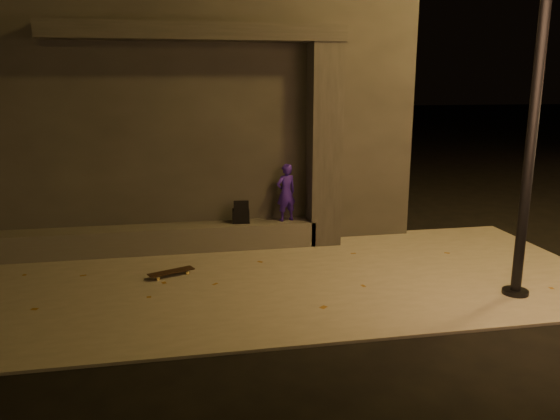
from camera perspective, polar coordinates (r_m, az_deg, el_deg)
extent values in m
plane|color=black|center=(6.56, -1.53, -13.76)|extent=(120.00, 120.00, 0.00)
cube|color=slate|center=(8.37, -3.77, -7.48)|extent=(11.00, 4.40, 0.04)
cube|color=#343230|center=(12.28, -11.37, 11.26)|extent=(9.00, 5.00, 5.20)
cube|color=#55534D|center=(9.92, -13.72, -3.01)|extent=(6.00, 0.55, 0.45)
cube|color=#343230|center=(9.94, 4.62, 6.65)|extent=(0.55, 0.55, 3.60)
cube|color=#343230|center=(9.61, -8.65, 17.91)|extent=(5.00, 0.70, 0.28)
imported|color=#3519A7|center=(9.91, 0.63, 1.84)|extent=(0.44, 0.36, 1.05)
cube|color=black|center=(9.87, -4.12, -0.63)|extent=(0.32, 0.22, 0.25)
cube|color=black|center=(9.82, -4.14, 0.58)|extent=(0.27, 0.05, 0.18)
cube|color=black|center=(8.66, -11.30, -6.33)|extent=(0.73, 0.45, 0.01)
cylinder|color=#D2B054|center=(8.83, -10.03, -6.22)|extent=(0.06, 0.05, 0.05)
cylinder|color=#D2B054|center=(8.71, -9.65, -6.49)|extent=(0.06, 0.05, 0.05)
cylinder|color=#D2B054|center=(8.66, -12.94, -6.76)|extent=(0.06, 0.05, 0.05)
cylinder|color=#D2B054|center=(8.54, -12.60, -7.04)|extent=(0.06, 0.05, 0.05)
cube|color=#99999E|center=(8.76, -9.85, -6.17)|extent=(0.10, 0.15, 0.01)
cube|color=#99999E|center=(8.59, -12.78, -6.71)|extent=(0.10, 0.15, 0.01)
cylinder|color=black|center=(8.01, 25.55, 14.38)|extent=(0.14, 0.14, 6.62)
cylinder|color=black|center=(8.53, 23.35, -7.98)|extent=(0.36, 0.36, 0.10)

